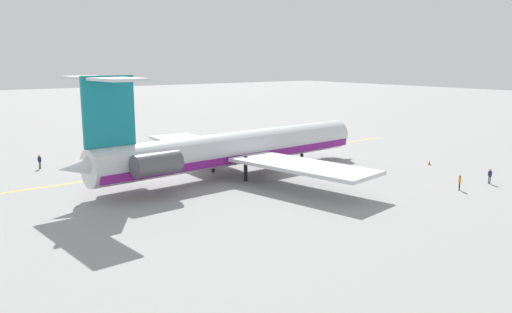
{
  "coord_description": "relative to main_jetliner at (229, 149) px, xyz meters",
  "views": [
    {
      "loc": [
        31.52,
        60.96,
        13.78
      ],
      "look_at": [
        -2.02,
        14.41,
        2.89
      ],
      "focal_mm": 35.84,
      "sensor_mm": 36.0,
      "label": 1
    }
  ],
  "objects": [
    {
      "name": "main_jetliner",
      "position": [
        0.0,
        0.0,
        0.0
      ],
      "size": [
        42.2,
        37.34,
        12.28
      ],
      "rotation": [
        0.0,
        0.0,
        3.23
      ],
      "color": "silver",
      "rests_on": "ground"
    },
    {
      "name": "taxiway_centreline",
      "position": [
        -1.18,
        -8.35,
        -3.35
      ],
      "size": [
        75.27,
        3.93,
        0.01
      ],
      "primitive_type": "cube",
      "rotation": [
        0.0,
        0.0,
        3.19
      ],
      "color": "gold",
      "rests_on": "ground"
    },
    {
      "name": "ground_crew_portside",
      "position": [
        -16.46,
        20.06,
        -2.31
      ],
      "size": [
        0.41,
        0.26,
        1.65
      ],
      "rotation": [
        0.0,
        0.0,
        4.98
      ],
      "color": "black",
      "rests_on": "ground"
    },
    {
      "name": "ground_crew_near_nose",
      "position": [
        -21.83,
        20.35,
        -2.27
      ],
      "size": [
        0.27,
        0.38,
        1.7
      ],
      "rotation": [
        0.0,
        0.0,
        3.68
      ],
      "color": "black",
      "rests_on": "ground"
    },
    {
      "name": "ground_crew_near_tail",
      "position": [
        17.39,
        -17.84,
        -2.22
      ],
      "size": [
        0.4,
        0.28,
        1.78
      ],
      "rotation": [
        0.0,
        0.0,
        1.02
      ],
      "color": "black",
      "rests_on": "ground"
    },
    {
      "name": "ground",
      "position": [
        0.84,
        -10.52,
        -3.35
      ],
      "size": [
        398.2,
        398.2,
        0.0
      ],
      "primitive_type": "plane",
      "color": "gray"
    },
    {
      "name": "safety_cone_nose",
      "position": [
        -25.31,
        9.94,
        -3.08
      ],
      "size": [
        0.4,
        0.4,
        0.55
      ],
      "primitive_type": "cone",
      "color": "#EA590F",
      "rests_on": "ground"
    }
  ]
}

